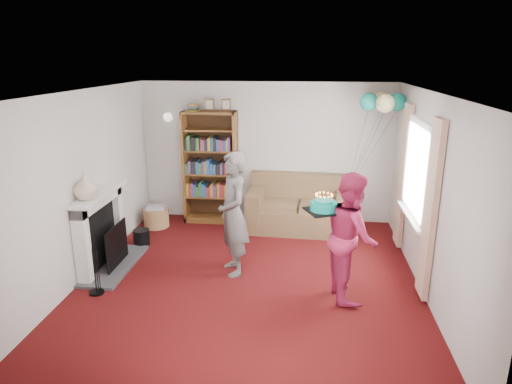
# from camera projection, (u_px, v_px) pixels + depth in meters

# --- Properties ---
(ground) EXTENTS (5.00, 5.00, 0.00)m
(ground) POSITION_uv_depth(u_px,v_px,m) (250.00, 280.00, 6.19)
(ground) COLOR #380808
(ground) RESTS_ON ground
(wall_back) EXTENTS (4.50, 0.02, 2.50)m
(wall_back) POSITION_uv_depth(u_px,v_px,m) (267.00, 153.00, 8.22)
(wall_back) COLOR silver
(wall_back) RESTS_ON ground
(wall_left) EXTENTS (0.02, 5.00, 2.50)m
(wall_left) POSITION_uv_depth(u_px,v_px,m) (81.00, 187.00, 6.07)
(wall_left) COLOR silver
(wall_left) RESTS_ON ground
(wall_right) EXTENTS (0.02, 5.00, 2.50)m
(wall_right) POSITION_uv_depth(u_px,v_px,m) (432.00, 198.00, 5.59)
(wall_right) COLOR silver
(wall_right) RESTS_ON ground
(ceiling) EXTENTS (4.50, 5.00, 0.01)m
(ceiling) POSITION_uv_depth(u_px,v_px,m) (249.00, 92.00, 5.47)
(ceiling) COLOR white
(ceiling) RESTS_ON wall_back
(fireplace) EXTENTS (0.55, 1.80, 1.12)m
(fireplace) POSITION_uv_depth(u_px,v_px,m) (105.00, 233.00, 6.44)
(fireplace) COLOR #3F3F42
(fireplace) RESTS_ON ground
(window_bay) EXTENTS (0.14, 2.02, 2.20)m
(window_bay) POSITION_uv_depth(u_px,v_px,m) (416.00, 188.00, 6.18)
(window_bay) COLOR white
(window_bay) RESTS_ON ground
(wall_sconce) EXTENTS (0.16, 0.23, 0.16)m
(wall_sconce) POSITION_uv_depth(u_px,v_px,m) (168.00, 117.00, 8.09)
(wall_sconce) COLOR gold
(wall_sconce) RESTS_ON ground
(bookcase) EXTENTS (0.95, 0.42, 2.21)m
(bookcase) POSITION_uv_depth(u_px,v_px,m) (211.00, 168.00, 8.21)
(bookcase) COLOR #472B14
(bookcase) RESTS_ON ground
(sofa) EXTENTS (1.74, 0.92, 0.92)m
(sofa) POSITION_uv_depth(u_px,v_px,m) (299.00, 209.00, 8.00)
(sofa) COLOR brown
(sofa) RESTS_ON ground
(wicker_basket) EXTENTS (0.44, 0.44, 0.39)m
(wicker_basket) POSITION_uv_depth(u_px,v_px,m) (156.00, 217.00, 8.09)
(wicker_basket) COLOR #A57E4D
(wicker_basket) RESTS_ON ground
(person_striped) EXTENTS (0.63, 0.74, 1.72)m
(person_striped) POSITION_uv_depth(u_px,v_px,m) (233.00, 214.00, 6.19)
(person_striped) COLOR black
(person_striped) RESTS_ON ground
(person_magenta) EXTENTS (0.72, 0.86, 1.60)m
(person_magenta) POSITION_uv_depth(u_px,v_px,m) (351.00, 236.00, 5.58)
(person_magenta) COLOR #B2234D
(person_magenta) RESTS_ON ground
(birthday_cake) EXTENTS (0.39, 0.39, 0.22)m
(birthday_cake) POSITION_uv_depth(u_px,v_px,m) (324.00, 206.00, 5.50)
(birthday_cake) COLOR black
(birthday_cake) RESTS_ON ground
(balloons) EXTENTS (0.91, 0.73, 1.69)m
(balloons) POSITION_uv_depth(u_px,v_px,m) (383.00, 102.00, 7.24)
(balloons) COLOR #3F3F3F
(balloons) RESTS_ON ground
(mantel_vase) EXTENTS (0.33, 0.33, 0.34)m
(mantel_vase) POSITION_uv_depth(u_px,v_px,m) (85.00, 187.00, 5.90)
(mantel_vase) COLOR beige
(mantel_vase) RESTS_ON fireplace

